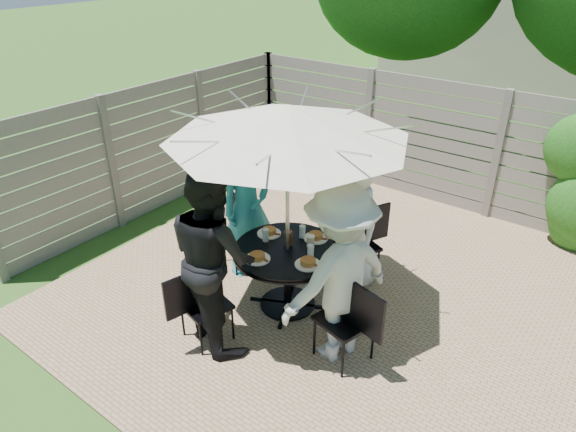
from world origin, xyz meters
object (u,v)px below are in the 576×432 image
Objects in this scene: chair_back at (357,258)px; glass_left at (266,235)px; plate_back at (316,237)px; plate_right at (308,263)px; person_left at (247,207)px; patio_table at (288,267)px; syrup_jug at (288,238)px; plate_left at (269,232)px; glass_back at (302,232)px; bicycle at (305,150)px; person_front at (213,257)px; coffee_cup at (311,242)px; person_right at (339,275)px; chair_right at (345,336)px; umbrella at (287,122)px; chair_front at (206,319)px; chair_left at (244,246)px; plate_front at (257,257)px; person_back at (350,218)px; glass_right at (311,251)px.

chair_back is 1.22m from glass_left.
plate_back is 0.51m from plate_right.
patio_table is at bearing -90.00° from person_left.
patio_table is 8.93× the size of syrup_jug.
person_left is 6.63× the size of plate_left.
patio_table is at bearing -87.43° from glass_back.
glass_back reaches higher than plate_right.
patio_table is 5.49× the size of plate_right.
glass_back is 0.08× the size of bicycle.
person_front reaches higher than coffee_cup.
person_right reaches higher than syrup_jug.
person_left is at bearing -4.68° from chair_right.
syrup_jug is (-0.82, 0.34, -0.07)m from person_right.
umbrella is 1.45m from person_right.
glass_back is at bearing 149.63° from coffee_cup.
person_left is at bearing 164.29° from syrup_jug.
chair_front is (-0.64, -1.82, -0.01)m from chair_back.
umbrella is at bearing 143.13° from patio_table.
umbrella is 1.31m from glass_back.
chair_left is at bearing 89.33° from person_left.
syrup_jug is (0.28, 0.98, 0.56)m from chair_front.
chair_left is at bearing -4.73° from chair_right.
glass_left is 0.88× the size of syrup_jug.
plate_front is (0.66, -0.62, -0.10)m from person_left.
umbrella reaches higher than person_back.
bicycle reaches higher than glass_left.
coffee_cup is (-0.74, 0.49, 0.51)m from chair_right.
glass_right is (0.16, -0.33, 0.05)m from plate_back.
chair_left is 1.93m from chair_right.
plate_left is at bearing -66.55° from person_front.
syrup_jug reaches higher than glass_left.
chair_front is (-0.32, -0.91, -0.25)m from patio_table.
bicycle is (-1.54, 3.88, 0.22)m from chair_front.
umbrella is at bearing -59.24° from syrup_jug.
chair_back is 1.36m from chair_left.
syrup_jug is at bearing -120.38° from plate_back.
chair_left is at bearing 160.48° from patio_table.
person_back is at bearing 94.02° from plate_right.
person_right is at bearing -135.00° from person_front.
person_right is 0.49m from plate_right.
person_left reaches higher than bicycle.
patio_table is 0.37m from coffee_cup.
chair_back reaches higher than patio_table.
glass_right is at bearing 22.25° from chair_back.
glass_back is (0.26, 1.06, -0.13)m from person_front.
plate_right is at bearing -66.55° from person_back.
plate_right is at bearing -65.69° from glass_right.
plate_left is 1.86× the size of glass_back.
person_back is 6.51× the size of plate_right.
person_left reaches higher than chair_back.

